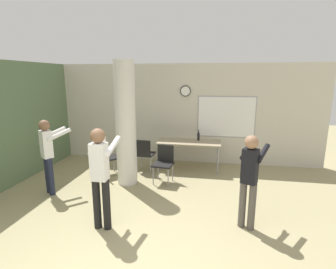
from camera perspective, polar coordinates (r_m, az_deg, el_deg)
wall_left_accent at (r=6.72m, az=-32.40°, el=1.57°), size 0.12×7.00×2.80m
wall_back at (r=7.56m, az=2.40°, el=4.56°), size 8.00×0.15×2.80m
support_pillar at (r=5.97m, az=-9.19°, el=2.23°), size 0.46×0.46×2.80m
folding_table at (r=7.00m, az=4.61°, el=-1.88°), size 1.66×0.75×0.76m
bottle_on_table at (r=7.10m, az=6.66°, el=-0.40°), size 0.06×0.06×0.29m
chair_table_left at (r=6.86m, az=-5.07°, el=-3.92°), size 0.47×0.47×0.87m
chair_near_pillar at (r=6.75m, az=-13.27°, el=-4.51°), size 0.62×0.62×0.87m
chair_table_front at (r=6.16m, az=-0.90°, el=-5.81°), size 0.49×0.49×0.87m
person_playing_side at (r=4.41m, az=17.37°, el=-8.35°), size 0.52×0.66×1.57m
person_watching_back at (r=5.98m, az=-24.64°, el=-3.30°), size 0.57×0.63×1.60m
person_playing_front at (r=4.32m, az=-14.48°, el=-7.66°), size 0.37×0.66×1.68m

